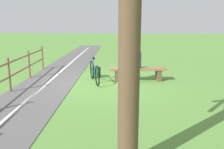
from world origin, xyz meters
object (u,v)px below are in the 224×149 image
Objects in this scene: person_seated at (136,59)px; bicycle at (94,72)px; bench at (138,71)px; backpack at (96,72)px; tree_far_left at (129,44)px.

person_seated is 0.46× the size of bicycle.
backpack is at bearing -19.18° from bench.
person_seated is at bearing 83.74° from bicycle.
bicycle reaches higher than backpack.
tree_far_left reaches higher than person_seated.
backpack is 6.21m from tree_far_left.
backpack is (0.05, -0.71, -0.16)m from bicycle.
tree_far_left is (0.33, 5.47, 1.50)m from bench.
person_seated reaches higher than bicycle.
tree_far_left reaches higher than bicycle.
bench reaches higher than backpack.
bench is 0.50× the size of tree_far_left.
tree_far_left is at bearing 80.89° from person_seated.
tree_far_left is at bearing -4.84° from bicycle.
bicycle is at bearing 5.70° from bench.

